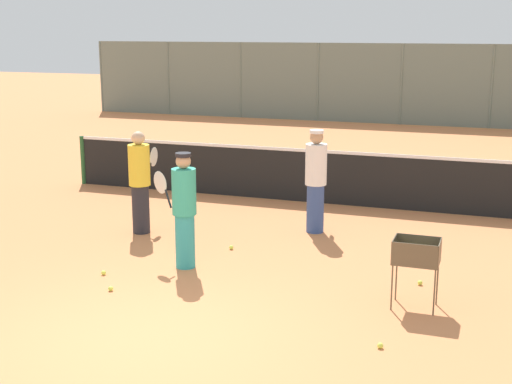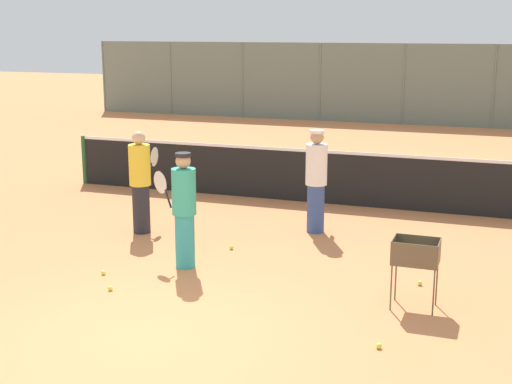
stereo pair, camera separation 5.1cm
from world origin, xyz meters
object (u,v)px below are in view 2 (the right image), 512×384
object	(u,v)px
tennis_net	(309,175)
player_red_cap	(140,181)
player_white_outfit	(316,180)
parked_car	(388,93)
ball_cart	(415,257)
player_yellow_shirt	(184,209)

from	to	relation	value
tennis_net	player_red_cap	size ratio (longest dim) A/B	6.03
player_white_outfit	parked_car	distance (m)	19.35
player_red_cap	ball_cart	xyz separation A→B (m)	(4.80, -1.83, -0.24)
tennis_net	ball_cart	bearing A→B (deg)	-60.92
player_red_cap	parked_car	bearing A→B (deg)	-2.78
player_red_cap	ball_cart	world-z (taller)	player_red_cap
tennis_net	parked_car	world-z (taller)	parked_car
tennis_net	parked_car	size ratio (longest dim) A/B	2.49
player_white_outfit	ball_cart	size ratio (longest dim) A/B	1.98
tennis_net	player_white_outfit	bearing A→B (deg)	-71.41
tennis_net	player_yellow_shirt	xyz separation A→B (m)	(-0.64, -4.41, 0.32)
player_white_outfit	player_red_cap	xyz separation A→B (m)	(-2.77, -1.02, -0.02)
player_red_cap	ball_cart	size ratio (longest dim) A/B	1.96
parked_car	tennis_net	bearing A→B (deg)	-85.59
player_white_outfit	player_red_cap	size ratio (longest dim) A/B	1.01
player_yellow_shirt	tennis_net	bearing A→B (deg)	-74.27
tennis_net	ball_cart	distance (m)	5.56
player_white_outfit	player_yellow_shirt	bearing A→B (deg)	143.77
parked_car	player_yellow_shirt	bearing A→B (deg)	-88.17
tennis_net	player_red_cap	distance (m)	3.69
player_white_outfit	ball_cart	distance (m)	3.51
player_yellow_shirt	player_white_outfit	bearing A→B (deg)	-94.67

